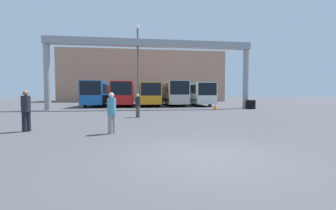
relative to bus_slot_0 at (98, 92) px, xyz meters
The scene contains 14 objects.
ground_plane 26.38m from the bus_slot_0, 75.18° to the right, with size 200.00×200.00×0.00m, color #47474C.
building_backdrop 21.44m from the bus_slot_0, 71.45° to the left, with size 33.65×12.00×10.44m.
overhead_gantry 10.96m from the bus_slot_0, 48.70° to the right, with size 21.16×0.80×7.15m.
bus_slot_0 is the anchor object (origin of this frame).
bus_slot_1 3.38m from the bus_slot_0, ahead, with size 2.57×11.10×3.07m.
bus_slot_2 6.73m from the bus_slot_0, ahead, with size 2.56×10.63×2.97m.
bus_slot_3 10.12m from the bus_slot_0, ahead, with size 2.52×11.68×3.22m.
bus_slot_4 13.46m from the bus_slot_0, ahead, with size 2.50×10.33×3.03m.
pedestrian_near_right 20.76m from the bus_slot_0, 89.02° to the right, with size 0.37×0.37×1.76m.
pedestrian_near_center 22.17m from the bus_slot_0, 79.53° to the right, with size 0.35×0.35×1.66m.
pedestrian_mid_right 16.48m from the bus_slot_0, 71.85° to the right, with size 0.33×0.33×1.60m.
traffic_cone 16.19m from the bus_slot_0, 37.73° to the right, with size 0.38×0.38×0.62m.
tire_stack 19.23m from the bus_slot_0, 26.77° to the right, with size 1.04×1.04×0.96m.
lamp_post 9.61m from the bus_slot_0, 55.27° to the right, with size 0.36×0.36×8.58m.
Camera 1 is at (-1.73, -5.58, 1.62)m, focal length 24.00 mm.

